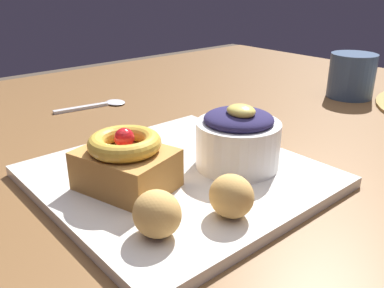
{
  "coord_description": "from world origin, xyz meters",
  "views": [
    {
      "loc": [
        0.27,
        -0.49,
        0.95
      ],
      "look_at": [
        -0.05,
        -0.21,
        0.77
      ],
      "focal_mm": 38.51,
      "sensor_mm": 36.0,
      "label": 1
    }
  ],
  "objects_px": {
    "front_plate": "(179,176)",
    "berry_ramekin": "(238,139)",
    "fritter_front": "(157,214)",
    "coffee_mug": "(352,76)",
    "fritter_middle": "(231,196)",
    "cake_slice": "(126,162)",
    "spoon": "(101,105)"
  },
  "relations": [
    {
      "from": "front_plate",
      "to": "berry_ramekin",
      "type": "bearing_deg",
      "value": 62.9
    },
    {
      "from": "berry_ramekin",
      "to": "fritter_front",
      "type": "bearing_deg",
      "value": -71.49
    },
    {
      "from": "berry_ramekin",
      "to": "coffee_mug",
      "type": "relative_size",
      "value": 1.14
    },
    {
      "from": "fritter_middle",
      "to": "coffee_mug",
      "type": "relative_size",
      "value": 0.51
    },
    {
      "from": "cake_slice",
      "to": "spoon",
      "type": "relative_size",
      "value": 0.86
    },
    {
      "from": "cake_slice",
      "to": "coffee_mug",
      "type": "height_order",
      "value": "coffee_mug"
    },
    {
      "from": "front_plate",
      "to": "cake_slice",
      "type": "distance_m",
      "value": 0.07
    },
    {
      "from": "spoon",
      "to": "coffee_mug",
      "type": "xyz_separation_m",
      "value": [
        0.26,
        0.39,
        0.04
      ]
    },
    {
      "from": "cake_slice",
      "to": "fritter_front",
      "type": "bearing_deg",
      "value": -16.64
    },
    {
      "from": "cake_slice",
      "to": "fritter_middle",
      "type": "bearing_deg",
      "value": 21.19
    },
    {
      "from": "berry_ramekin",
      "to": "fritter_middle",
      "type": "bearing_deg",
      "value": -49.57
    },
    {
      "from": "fritter_front",
      "to": "spoon",
      "type": "xyz_separation_m",
      "value": [
        -0.39,
        0.17,
        -0.03
      ]
    },
    {
      "from": "front_plate",
      "to": "spoon",
      "type": "xyz_separation_m",
      "value": [
        -0.31,
        0.08,
        -0.0
      ]
    },
    {
      "from": "cake_slice",
      "to": "berry_ramekin",
      "type": "xyz_separation_m",
      "value": [
        0.04,
        0.12,
        0.0
      ]
    },
    {
      "from": "fritter_front",
      "to": "coffee_mug",
      "type": "bearing_deg",
      "value": 103.98
    },
    {
      "from": "front_plate",
      "to": "spoon",
      "type": "height_order",
      "value": "front_plate"
    },
    {
      "from": "cake_slice",
      "to": "fritter_middle",
      "type": "xyz_separation_m",
      "value": [
        0.11,
        0.04,
        -0.01
      ]
    },
    {
      "from": "fritter_middle",
      "to": "spoon",
      "type": "relative_size",
      "value": 0.34
    },
    {
      "from": "fritter_middle",
      "to": "spoon",
      "type": "bearing_deg",
      "value": 166.62
    },
    {
      "from": "berry_ramekin",
      "to": "fritter_middle",
      "type": "distance_m",
      "value": 0.11
    },
    {
      "from": "berry_ramekin",
      "to": "coffee_mug",
      "type": "height_order",
      "value": "berry_ramekin"
    },
    {
      "from": "spoon",
      "to": "berry_ramekin",
      "type": "bearing_deg",
      "value": -84.37
    },
    {
      "from": "fritter_front",
      "to": "cake_slice",
      "type": "bearing_deg",
      "value": 163.36
    },
    {
      "from": "berry_ramekin",
      "to": "spoon",
      "type": "height_order",
      "value": "berry_ramekin"
    },
    {
      "from": "cake_slice",
      "to": "berry_ramekin",
      "type": "distance_m",
      "value": 0.13
    },
    {
      "from": "front_plate",
      "to": "spoon",
      "type": "relative_size",
      "value": 2.24
    },
    {
      "from": "cake_slice",
      "to": "coffee_mug",
      "type": "relative_size",
      "value": 1.3
    },
    {
      "from": "front_plate",
      "to": "berry_ramekin",
      "type": "xyz_separation_m",
      "value": [
        0.03,
        0.06,
        0.04
      ]
    },
    {
      "from": "fritter_front",
      "to": "coffee_mug",
      "type": "height_order",
      "value": "coffee_mug"
    },
    {
      "from": "berry_ramekin",
      "to": "spoon",
      "type": "bearing_deg",
      "value": 177.27
    },
    {
      "from": "berry_ramekin",
      "to": "fritter_middle",
      "type": "xyz_separation_m",
      "value": [
        0.07,
        -0.08,
        -0.01
      ]
    },
    {
      "from": "fritter_front",
      "to": "spoon",
      "type": "relative_size",
      "value": 0.34
    }
  ]
}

